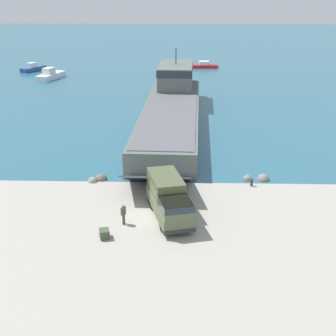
{
  "coord_description": "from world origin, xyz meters",
  "views": [
    {
      "loc": [
        2.6,
        -33.42,
        17.5
      ],
      "look_at": [
        1.46,
        4.65,
        2.33
      ],
      "focal_mm": 50.0,
      "sensor_mm": 36.0,
      "label": 1
    }
  ],
  "objects_px": {
    "landing_craft": "(172,105)",
    "moored_boat_b": "(50,75)",
    "soldier_on_ramp": "(123,213)",
    "moored_boat_c": "(202,65)",
    "mooring_bollard": "(252,182)",
    "cargo_crate": "(104,234)",
    "moored_boat_a": "(33,68)",
    "military_truck": "(169,199)"
  },
  "relations": [
    {
      "from": "landing_craft",
      "to": "moored_boat_b",
      "type": "bearing_deg",
      "value": 132.5
    },
    {
      "from": "landing_craft",
      "to": "moored_boat_a",
      "type": "bearing_deg",
      "value": 131.23
    },
    {
      "from": "moored_boat_c",
      "to": "cargo_crate",
      "type": "height_order",
      "value": "moored_boat_c"
    },
    {
      "from": "military_truck",
      "to": "moored_boat_a",
      "type": "relative_size",
      "value": 1.21
    },
    {
      "from": "moored_boat_a",
      "to": "mooring_bollard",
      "type": "distance_m",
      "value": 70.11
    },
    {
      "from": "moored_boat_b",
      "to": "cargo_crate",
      "type": "bearing_deg",
      "value": -54.76
    },
    {
      "from": "soldier_on_ramp",
      "to": "moored_boat_c",
      "type": "xyz_separation_m",
      "value": [
        8.77,
        71.93,
        -0.51
      ]
    },
    {
      "from": "cargo_crate",
      "to": "mooring_bollard",
      "type": "bearing_deg",
      "value": 39.01
    },
    {
      "from": "mooring_bollard",
      "to": "soldier_on_ramp",
      "type": "bearing_deg",
      "value": -145.03
    },
    {
      "from": "landing_craft",
      "to": "moored_boat_b",
      "type": "height_order",
      "value": "landing_craft"
    },
    {
      "from": "soldier_on_ramp",
      "to": "moored_boat_a",
      "type": "relative_size",
      "value": 0.28
    },
    {
      "from": "moored_boat_b",
      "to": "mooring_bollard",
      "type": "relative_size",
      "value": 10.25
    },
    {
      "from": "moored_boat_c",
      "to": "soldier_on_ramp",
      "type": "bearing_deg",
      "value": 171.48
    },
    {
      "from": "moored_boat_a",
      "to": "moored_boat_c",
      "type": "distance_m",
      "value": 36.22
    },
    {
      "from": "mooring_bollard",
      "to": "moored_boat_b",
      "type": "bearing_deg",
      "value": 122.46
    },
    {
      "from": "mooring_bollard",
      "to": "moored_boat_a",
      "type": "bearing_deg",
      "value": 122.8
    },
    {
      "from": "soldier_on_ramp",
      "to": "moored_boat_b",
      "type": "height_order",
      "value": "moored_boat_b"
    },
    {
      "from": "cargo_crate",
      "to": "landing_craft",
      "type": "bearing_deg",
      "value": 82.3
    },
    {
      "from": "military_truck",
      "to": "moored_boat_a",
      "type": "distance_m",
      "value": 71.96
    },
    {
      "from": "military_truck",
      "to": "cargo_crate",
      "type": "distance_m",
      "value": 5.97
    },
    {
      "from": "soldier_on_ramp",
      "to": "moored_boat_b",
      "type": "bearing_deg",
      "value": 129.35
    },
    {
      "from": "cargo_crate",
      "to": "military_truck",
      "type": "bearing_deg",
      "value": 37.54
    },
    {
      "from": "moored_boat_a",
      "to": "cargo_crate",
      "type": "xyz_separation_m",
      "value": [
        25.89,
        -68.72,
        -0.26
      ]
    },
    {
      "from": "landing_craft",
      "to": "soldier_on_ramp",
      "type": "relative_size",
      "value": 24.64
    },
    {
      "from": "military_truck",
      "to": "soldier_on_ramp",
      "type": "height_order",
      "value": "military_truck"
    },
    {
      "from": "military_truck",
      "to": "moored_boat_b",
      "type": "xyz_separation_m",
      "value": [
        -24.57,
        56.57,
        -0.82
      ]
    },
    {
      "from": "landing_craft",
      "to": "soldier_on_ramp",
      "type": "xyz_separation_m",
      "value": [
        -3.13,
        -29.62,
        -1.15
      ]
    },
    {
      "from": "landing_craft",
      "to": "moored_boat_c",
      "type": "xyz_separation_m",
      "value": [
        5.64,
        42.31,
        -1.65
      ]
    },
    {
      "from": "landing_craft",
      "to": "moored_boat_b",
      "type": "distance_m",
      "value": 37.33
    },
    {
      "from": "moored_boat_c",
      "to": "cargo_crate",
      "type": "bearing_deg",
      "value": 170.79
    },
    {
      "from": "landing_craft",
      "to": "mooring_bollard",
      "type": "height_order",
      "value": "landing_craft"
    },
    {
      "from": "moored_boat_a",
      "to": "military_truck",
      "type": "bearing_deg",
      "value": -35.38
    },
    {
      "from": "moored_boat_b",
      "to": "mooring_bollard",
      "type": "bearing_deg",
      "value": -40.65
    },
    {
      "from": "soldier_on_ramp",
      "to": "moored_boat_c",
      "type": "bearing_deg",
      "value": 102.39
    },
    {
      "from": "soldier_on_ramp",
      "to": "mooring_bollard",
      "type": "height_order",
      "value": "soldier_on_ramp"
    },
    {
      "from": "military_truck",
      "to": "moored_boat_b",
      "type": "height_order",
      "value": "military_truck"
    },
    {
      "from": "moored_boat_a",
      "to": "cargo_crate",
      "type": "relative_size",
      "value": 7.46
    },
    {
      "from": "soldier_on_ramp",
      "to": "moored_boat_c",
      "type": "height_order",
      "value": "soldier_on_ramp"
    },
    {
      "from": "moored_boat_a",
      "to": "mooring_bollard",
      "type": "bearing_deg",
      "value": -27.68
    },
    {
      "from": "mooring_bollard",
      "to": "cargo_crate",
      "type": "height_order",
      "value": "mooring_bollard"
    },
    {
      "from": "moored_boat_c",
      "to": "mooring_bollard",
      "type": "xyz_separation_m",
      "value": [
        2.15,
        -64.29,
        -0.06
      ]
    },
    {
      "from": "military_truck",
      "to": "moored_boat_c",
      "type": "height_order",
      "value": "military_truck"
    }
  ]
}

